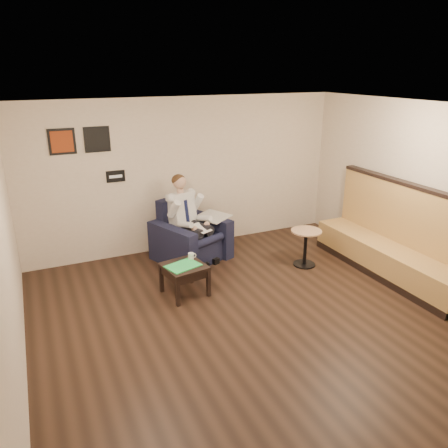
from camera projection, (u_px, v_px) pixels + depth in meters
name	position (u px, v px, depth m)	size (l,w,h in m)	color
ground	(264.00, 320.00, 5.98)	(6.00, 6.00, 0.00)	black
wall_back	(187.00, 175.00, 8.07)	(6.00, 0.02, 2.80)	beige
wall_left	(6.00, 267.00, 4.33)	(0.02, 6.00, 2.80)	beige
wall_right	(438.00, 197.00, 6.68)	(0.02, 6.00, 2.80)	beige
ceiling	(272.00, 111.00, 5.03)	(6.00, 6.00, 0.02)	white
seating_sign	(116.00, 176.00, 7.52)	(0.32, 0.02, 0.20)	black
art_print_left	(62.00, 142.00, 6.98)	(0.42, 0.03, 0.42)	#903311
art_print_right	(97.00, 139.00, 7.20)	(0.42, 0.03, 0.42)	black
armchair	(191.00, 231.00, 7.75)	(1.09, 1.09, 1.06)	black
seated_man	(196.00, 222.00, 7.60)	(0.69, 1.03, 1.45)	silver
lap_papers	(201.00, 228.00, 7.55)	(0.24, 0.34, 0.01)	white
newspaper	(213.00, 216.00, 7.92)	(0.46, 0.57, 0.01)	silver
side_table	(185.00, 280.00, 6.61)	(0.59, 0.59, 0.48)	black
green_folder	(183.00, 266.00, 6.49)	(0.48, 0.34, 0.01)	#2BDB5D
coffee_mug	(191.00, 256.00, 6.71)	(0.09, 0.09, 0.10)	white
smartphone	(182.00, 260.00, 6.69)	(0.15, 0.07, 0.01)	black
banquette	(392.00, 231.00, 7.11)	(0.70, 2.94, 1.50)	#B28645
cafe_table	(305.00, 248.00, 7.55)	(0.52, 0.52, 0.65)	tan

